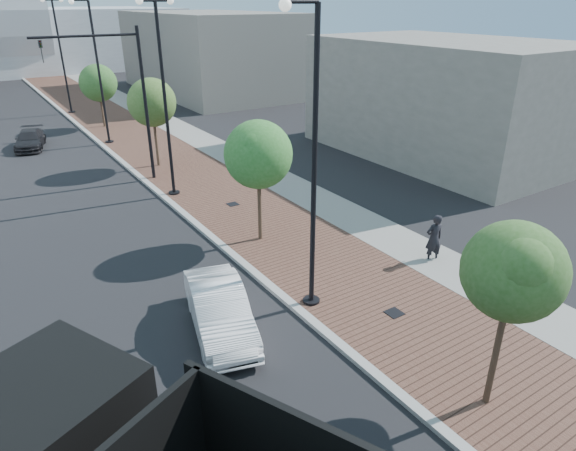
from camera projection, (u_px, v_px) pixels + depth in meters
sidewalk at (125, 122)px, 40.69m from camera, size 7.00×140.00×0.12m
concrete_strip at (157, 118)px, 42.04m from camera, size 2.40×140.00×0.13m
curb at (81, 127)px, 38.94m from camera, size 0.30×140.00×0.14m
white_sedan at (220, 310)px, 14.86m from camera, size 2.64×4.69×1.46m
dark_car_far at (30, 140)px, 33.44m from camera, size 2.63×4.35×1.18m
pedestrian at (434, 238)px, 18.77m from camera, size 0.80×0.62×1.93m
streetlight_1 at (311, 180)px, 14.59m from camera, size 1.44×0.56×9.21m
streetlight_2 at (165, 100)px, 23.58m from camera, size 1.72×0.56×9.28m
streetlight_3 at (98, 80)px, 32.85m from camera, size 1.44×0.56×9.21m
streetlight_4 at (62, 56)px, 41.84m from camera, size 1.72×0.56×9.28m
traffic_mast at (126, 90)px, 25.35m from camera, size 5.09×0.20×8.00m
tree_0 at (514, 271)px, 10.86m from camera, size 2.32×2.25×4.92m
tree_1 at (259, 154)px, 19.26m from camera, size 2.67×2.67×5.05m
tree_2 at (152, 103)px, 28.34m from camera, size 2.74×2.74×5.20m
tree_3 at (99, 83)px, 37.64m from camera, size 2.77×2.77×4.81m
commercial_block_ne at (209, 53)px, 52.92m from camera, size 12.00×22.00×8.00m
commercial_block_e at (444, 98)px, 31.31m from camera, size 10.00×16.00×7.00m
utility_cover_1 at (394, 313)px, 15.77m from camera, size 0.50×0.50×0.02m
utility_cover_2 at (233, 204)px, 24.14m from camera, size 0.50×0.50×0.02m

